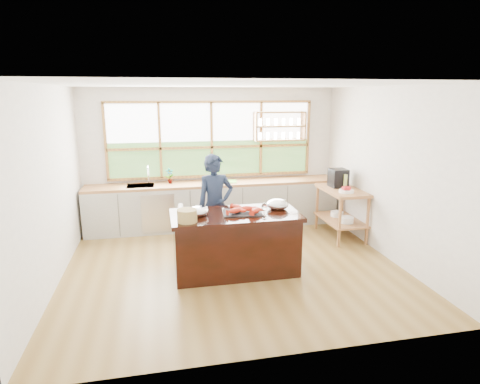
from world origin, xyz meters
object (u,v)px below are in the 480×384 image
object	(u,v)px
island	(235,243)
cook	(215,206)
wicker_basket	(187,216)
espresso_machine	(338,178)

from	to	relation	value
island	cook	size ratio (longest dim) A/B	1.11
island	cook	xyz separation A→B (m)	(-0.19, 0.71, 0.38)
island	wicker_basket	world-z (taller)	wicker_basket
cook	wicker_basket	size ratio (longest dim) A/B	6.18
island	espresso_machine	xyz separation A→B (m)	(2.19, 1.29, 0.61)
cook	wicker_basket	bearing A→B (deg)	-130.37
wicker_basket	espresso_machine	bearing A→B (deg)	28.08
espresso_machine	island	bearing A→B (deg)	-149.61
island	cook	distance (m)	0.83
island	wicker_basket	size ratio (longest dim) A/B	6.88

